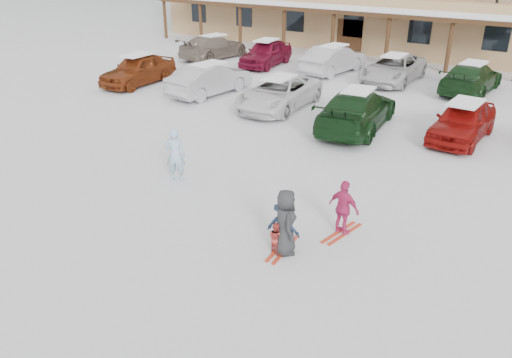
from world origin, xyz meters
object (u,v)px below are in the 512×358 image
Objects in this scene: parked_car_7 at (214,47)px; parked_car_11 at (471,78)px; parked_car_2 at (279,93)px; bystander_dark at (285,222)px; parked_car_10 at (393,69)px; parked_car_8 at (266,53)px; child_magenta at (344,208)px; parked_car_3 at (357,110)px; parked_car_9 at (333,59)px; parked_car_0 at (138,70)px; parked_car_1 at (210,79)px; lamp_post at (496,6)px; adult_skier at (175,155)px; parked_car_4 at (463,121)px; toddler_red at (276,238)px; child_navy at (283,226)px.

parked_car_11 is (15.62, 0.46, -0.00)m from parked_car_7.
parked_car_2 is 9.84m from parked_car_11.
parked_car_10 is (-3.70, 17.23, -0.09)m from bystander_dark.
parked_car_2 is 8.80m from parked_car_8.
parked_car_7 is at bearing -33.40° from child_magenta.
child_magenta is at bearing -69.62° from bystander_dark.
parked_car_3 is 1.13× the size of parked_car_9.
parked_car_0 is 0.90× the size of parked_car_11.
bystander_dark is 0.32× the size of parked_car_7.
parked_car_10 is (-4.46, 15.72, -0.01)m from child_magenta.
parked_car_1 is 0.91× the size of parked_car_7.
parked_car_10 is (-3.25, -7.04, -2.71)m from lamp_post.
adult_skier is 0.40× the size of parked_car_4.
adult_skier is 5.57m from child_magenta.
parked_car_0 is at bearing -144.83° from parked_car_10.
parked_car_3 is (2.59, 7.52, -0.07)m from adult_skier.
parked_car_3 is (7.94, -0.76, 0.02)m from parked_car_1.
parked_car_0 is 8.31m from parked_car_2.
adult_skier is 2.14× the size of toddler_red.
parked_car_4 is 0.93× the size of parked_car_8.
child_magenta is 0.27× the size of parked_car_3.
parked_car_7 is (-10.60, 15.22, -0.11)m from adult_skier.
adult_skier reaches higher than toddler_red.
parked_car_2 is 7.62m from parked_car_9.
toddler_red is 1.91m from child_magenta.
lamp_post reaches higher than parked_car_11.
parked_car_9 reaches higher than child_navy.
child_navy reaches higher than toddler_red.
parked_car_0 is at bearing 14.15° from bystander_dark.
child_magenta is at bearing -53.88° from parked_car_2.
parked_car_4 is 11.30m from parked_car_9.
toddler_red is at bearing -37.26° from parked_car_0.
parked_car_3 reaches higher than parked_car_0.
parked_car_4 is 7.22m from parked_car_11.
bystander_dark reaches higher than parked_car_3.
bystander_dark is at bearing -95.99° from parked_car_4.
parked_car_3 reaches higher than child_navy.
parked_car_1 is at bearing -50.40° from child_navy.
parked_car_8 reaches higher than parked_car_4.
bystander_dark is at bearing 137.65° from parked_car_7.
bystander_dark is 17.25m from parked_car_0.
parked_car_4 is at bearing -105.23° from child_navy.
parked_car_9 is at bearing -54.11° from toddler_red.
adult_skier is at bearing -123.93° from parked_car_4.
parked_car_8 is (-12.94, 6.67, 0.05)m from parked_car_4.
bystander_dark reaches higher than parked_car_1.
lamp_post is 17.56m from parked_car_1.
parked_car_10 reaches higher than child_navy.
child_magenta is 0.32× the size of parked_car_8.
toddler_red is 0.16× the size of parked_car_11.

